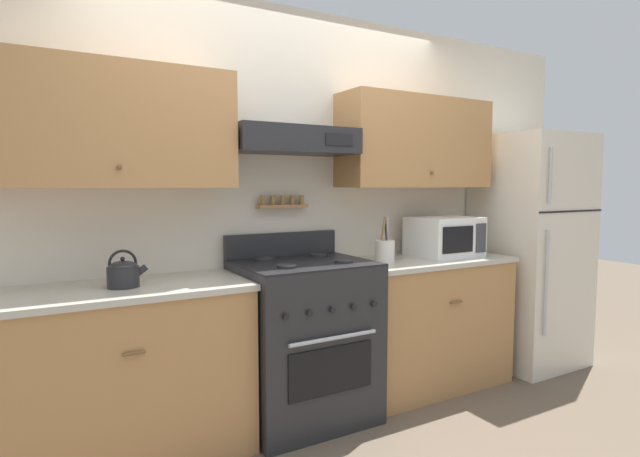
{
  "coord_description": "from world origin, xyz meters",
  "views": [
    {
      "loc": [
        -1.38,
        -2.33,
        1.41
      ],
      "look_at": [
        0.1,
        0.25,
        1.16
      ],
      "focal_mm": 28.0,
      "sensor_mm": 36.0,
      "label": 1
    }
  ],
  "objects_px": {
    "stove_range": "(304,340)",
    "tea_kettle": "(123,273)",
    "microwave": "(444,237)",
    "refrigerator": "(530,250)",
    "utensil_crock": "(385,251)"
  },
  "relations": [
    {
      "from": "stove_range",
      "to": "microwave",
      "type": "distance_m",
      "value": 1.29
    },
    {
      "from": "utensil_crock",
      "to": "microwave",
      "type": "bearing_deg",
      "value": 1.88
    },
    {
      "from": "refrigerator",
      "to": "utensil_crock",
      "type": "relative_size",
      "value": 6.0
    },
    {
      "from": "utensil_crock",
      "to": "stove_range",
      "type": "bearing_deg",
      "value": -178.4
    },
    {
      "from": "stove_range",
      "to": "refrigerator",
      "type": "distance_m",
      "value": 2.07
    },
    {
      "from": "stove_range",
      "to": "utensil_crock",
      "type": "bearing_deg",
      "value": 1.6
    },
    {
      "from": "refrigerator",
      "to": "stove_range",
      "type": "bearing_deg",
      "value": 179.39
    },
    {
      "from": "refrigerator",
      "to": "tea_kettle",
      "type": "xyz_separation_m",
      "value": [
        -3.03,
        0.04,
        0.08
      ]
    },
    {
      "from": "tea_kettle",
      "to": "stove_range",
      "type": "bearing_deg",
      "value": -0.98
    },
    {
      "from": "stove_range",
      "to": "tea_kettle",
      "type": "xyz_separation_m",
      "value": [
        -1.01,
        0.02,
        0.49
      ]
    },
    {
      "from": "stove_range",
      "to": "tea_kettle",
      "type": "distance_m",
      "value": 1.12
    },
    {
      "from": "microwave",
      "to": "utensil_crock",
      "type": "height_order",
      "value": "utensil_crock"
    },
    {
      "from": "stove_range",
      "to": "refrigerator",
      "type": "height_order",
      "value": "refrigerator"
    },
    {
      "from": "tea_kettle",
      "to": "utensil_crock",
      "type": "xyz_separation_m",
      "value": [
        1.63,
        0.0,
        0.01
      ]
    },
    {
      "from": "stove_range",
      "to": "tea_kettle",
      "type": "relative_size",
      "value": 5.62
    }
  ]
}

